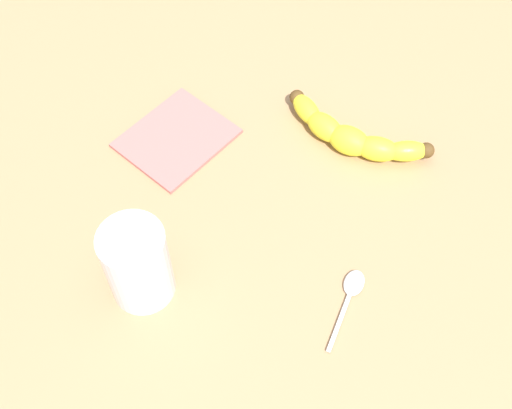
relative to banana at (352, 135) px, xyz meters
The scene contains 5 objects.
wooden_tabletop 14.04cm from the banana, 28.52° to the right, with size 120.00×120.00×3.00cm, color #A17A53.
banana is the anchor object (origin of this frame).
smoothie_glass 34.58cm from the banana, 32.49° to the right, with size 7.56×7.56×11.32cm.
teaspoon 22.32cm from the banana, 13.92° to the left, with size 11.28×2.69×0.80cm.
folded_napkin 24.21cm from the banana, 74.08° to the right, with size 14.16×12.10×0.60cm, color #BC6660.
Camera 1 is at (47.39, 11.99, 75.35)cm, focal length 46.89 mm.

